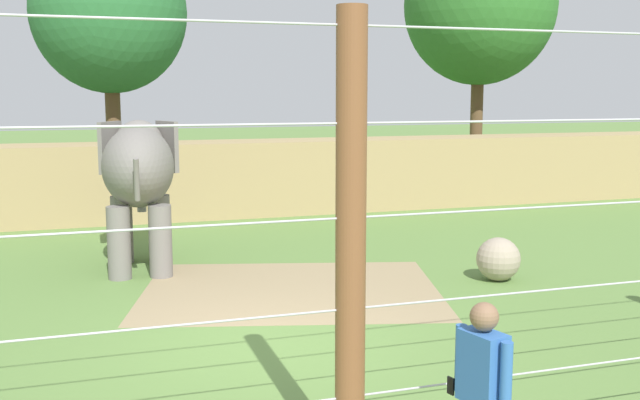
{
  "coord_description": "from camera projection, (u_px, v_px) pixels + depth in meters",
  "views": [
    {
      "loc": [
        -2.28,
        -8.96,
        3.23
      ],
      "look_at": [
        1.64,
        3.08,
        1.4
      ],
      "focal_mm": 41.68,
      "sensor_mm": 36.0,
      "label": 1
    }
  ],
  "objects": [
    {
      "name": "dirt_patch",
      "position": [
        291.0,
        289.0,
        12.29
      ],
      "size": [
        5.68,
        4.97,
        0.01
      ],
      "primitive_type": "cube",
      "rotation": [
        0.0,
        0.0,
        -0.27
      ],
      "color": "#937F5B",
      "rests_on": "ground"
    },
    {
      "name": "enrichment_ball",
      "position": [
        498.0,
        259.0,
        12.84
      ],
      "size": [
        0.76,
        0.76,
        0.76
      ],
      "primitive_type": "sphere",
      "color": "gray",
      "rests_on": "ground"
    },
    {
      "name": "tree_left_of_centre",
      "position": [
        109.0,
        13.0,
        21.52
      ],
      "size": [
        4.46,
        4.46,
        7.9
      ],
      "color": "brown",
      "rests_on": "ground"
    },
    {
      "name": "elephant",
      "position": [
        139.0,
        172.0,
        13.74
      ],
      "size": [
        1.62,
        3.64,
        2.7
      ],
      "color": "slate",
      "rests_on": "ground"
    },
    {
      "name": "ground_plane",
      "position": [
        273.0,
        345.0,
        9.59
      ],
      "size": [
        120.0,
        120.0,
        0.0
      ],
      "primitive_type": "plane",
      "color": "#5B7F3D"
    },
    {
      "name": "embankment_wall",
      "position": [
        172.0,
        180.0,
        19.32
      ],
      "size": [
        36.0,
        1.8,
        1.96
      ],
      "primitive_type": "cube",
      "color": "tan",
      "rests_on": "ground"
    },
    {
      "name": "cable_fence",
      "position": [
        367.0,
        249.0,
        6.09
      ],
      "size": [
        12.99,
        0.25,
        3.91
      ],
      "color": "brown",
      "rests_on": "ground"
    },
    {
      "name": "tree_far_left",
      "position": [
        480.0,
        6.0,
        25.85
      ],
      "size": [
        5.27,
        5.27,
        9.03
      ],
      "color": "brown",
      "rests_on": "ground"
    },
    {
      "name": "zookeeper",
      "position": [
        482.0,
        397.0,
        5.68
      ],
      "size": [
        0.31,
        0.57,
        1.67
      ],
      "color": "tan",
      "rests_on": "ground"
    }
  ]
}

